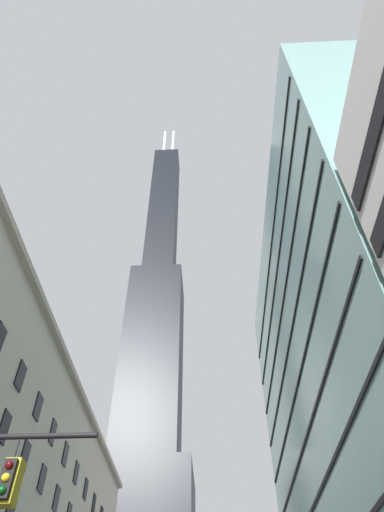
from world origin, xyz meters
TOP-DOWN VIEW (x-y plane):
  - dark_skyscraper at (-11.24, 96.53)m, footprint 22.35×22.35m

SIDE VIEW (x-z plane):
  - dark_skyscraper at x=-11.24m, z-range -40.98..157.06m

